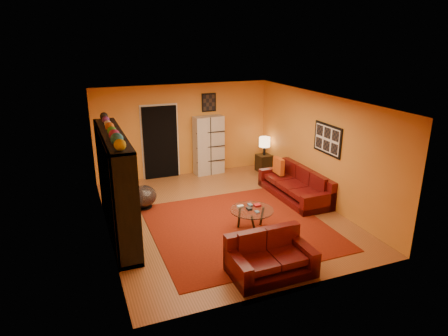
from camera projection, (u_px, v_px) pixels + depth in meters
name	position (u px, v px, depth m)	size (l,w,h in m)	color
floor	(222.00, 214.00, 9.06)	(6.00, 6.00, 0.00)	brown
ceiling	(222.00, 100.00, 8.23)	(6.00, 6.00, 0.00)	white
wall_back	(184.00, 130.00, 11.29)	(6.00, 6.00, 0.00)	orange
wall_front	(294.00, 216.00, 6.00)	(6.00, 6.00, 0.00)	orange
wall_left	(103.00, 174.00, 7.78)	(6.00, 6.00, 0.00)	orange
wall_right	(320.00, 148.00, 9.51)	(6.00, 6.00, 0.00)	orange
rug	(239.00, 227.00, 8.48)	(3.60, 3.60, 0.01)	#62160B
doorway	(160.00, 143.00, 11.10)	(0.95, 0.10, 2.04)	black
wall_art_right	(328.00, 139.00, 9.15)	(0.03, 1.00, 0.70)	black
wall_art_back	(209.00, 102.00, 11.29)	(0.42, 0.03, 0.52)	black
entertainment_unit	(116.00, 184.00, 7.94)	(0.45, 3.00, 2.10)	black
tv	(119.00, 188.00, 7.99)	(0.12, 0.88, 0.51)	black
sofa	(298.00, 186.00, 9.97)	(0.94, 2.22, 0.85)	#47090A
loveseat	(269.00, 257.00, 6.81)	(1.42, 0.87, 0.85)	#47090A
throw_pillow	(279.00, 166.00, 10.39)	(0.12, 0.42, 0.42)	#D05617
coffee_table	(252.00, 212.00, 8.24)	(0.90, 0.90, 0.45)	silver
storage_cabinet	(209.00, 145.00, 11.49)	(0.85, 0.38, 1.69)	beige
bowl_chair	(143.00, 196.00, 9.33)	(0.65, 0.65, 0.54)	black
side_table	(264.00, 163.00, 11.86)	(0.40, 0.40, 0.50)	black
table_lamp	(265.00, 142.00, 11.65)	(0.32, 0.32, 0.54)	black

